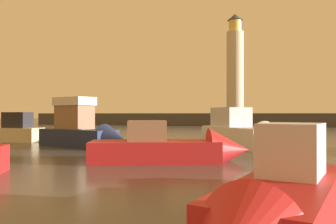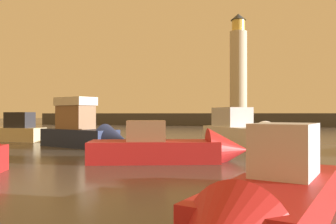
{
  "view_description": "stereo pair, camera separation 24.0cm",
  "coord_description": "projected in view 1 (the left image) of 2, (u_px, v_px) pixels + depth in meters",
  "views": [
    {
      "loc": [
        5.09,
        -1.19,
        2.14
      ],
      "look_at": [
        -0.06,
        16.71,
        2.23
      ],
      "focal_mm": 36.95,
      "sensor_mm": 36.0,
      "label": 1
    },
    {
      "loc": [
        5.32,
        -1.12,
        2.14
      ],
      "look_at": [
        -0.06,
        16.71,
        2.23
      ],
      "focal_mm": 36.95,
      "sensor_mm": 36.0,
      "label": 2
    }
  ],
  "objects": [
    {
      "name": "motorboat_3",
      "position": [
        181.0,
        149.0,
        15.35
      ],
      "size": [
        7.34,
        4.25,
        2.3
      ],
      "color": "#B21E1E",
      "rests_on": "ground_plane"
    },
    {
      "name": "lighthouse",
      "position": [
        235.0,
        66.0,
        60.31
      ],
      "size": [
        2.95,
        2.95,
        17.38
      ],
      "color": "beige",
      "rests_on": "breakwater"
    },
    {
      "name": "motorboat_1",
      "position": [
        1.0,
        132.0,
        26.77
      ],
      "size": [
        6.54,
        1.96,
        2.49
      ],
      "color": "beige",
      "rests_on": "ground_plane"
    },
    {
      "name": "ground_plane",
      "position": [
        209.0,
        137.0,
        31.36
      ],
      "size": [
        220.0,
        220.0,
        0.0
      ],
      "primitive_type": "plane",
      "color": "#4C4742"
    },
    {
      "name": "motorboat_5",
      "position": [
        84.0,
        131.0,
        21.77
      ],
      "size": [
        7.05,
        3.93,
        3.46
      ],
      "color": "#1E284C",
      "rests_on": "ground_plane"
    },
    {
      "name": "breakwater",
      "position": [
        237.0,
        120.0,
        60.18
      ],
      "size": [
        77.64,
        4.37,
        2.2
      ],
      "primitive_type": "cube",
      "color": "#423F3D",
      "rests_on": "ground_plane"
    },
    {
      "name": "motorboat_4",
      "position": [
        246.0,
        134.0,
        21.52
      ],
      "size": [
        6.32,
        7.39,
        2.86
      ],
      "color": "white",
      "rests_on": "ground_plane"
    },
    {
      "name": "motorboat_6",
      "position": [
        277.0,
        205.0,
        5.87
      ],
      "size": [
        3.08,
        6.41,
        2.23
      ],
      "color": "#B21E1E",
      "rests_on": "ground_plane"
    }
  ]
}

